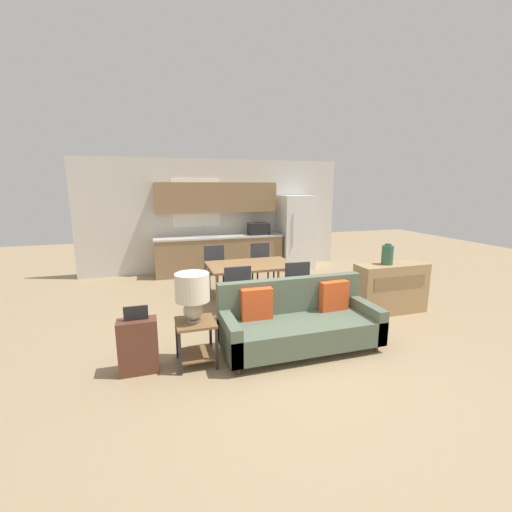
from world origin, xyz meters
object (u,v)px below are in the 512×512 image
dining_chair_near_right (294,286)px  dining_chair_near_left (236,291)px  vase (387,255)px  suitcase (138,346)px  dining_table (251,267)px  dining_chair_far_left (216,267)px  refrigerator (296,232)px  couch (298,323)px  credenza (391,288)px  dining_chair_far_right (262,264)px  side_table (196,335)px  table_lamp (192,292)px

dining_chair_near_right → dining_chair_near_left: 0.95m
vase → suitcase: size_ratio=0.44×
dining_table → dining_chair_near_right: 0.96m
dining_chair_near_left → dining_chair_far_left: same height
refrigerator → vase: (0.10, -3.41, 0.06)m
dining_chair_far_left → couch: bearing=-78.3°
couch → dining_chair_near_right: 1.07m
refrigerator → credenza: bearing=-86.6°
couch → dining_chair_near_left: (-0.58, 0.99, 0.18)m
dining_chair_near_right → dining_chair_far_right: bearing=-87.6°
refrigerator → dining_chair_near_right: size_ratio=1.98×
dining_chair_near_right → suitcase: dining_chair_near_right is taller
couch → dining_chair_near_right: size_ratio=2.17×
side_table → dining_chair_far_left: (0.74, 2.65, 0.16)m
side_table → dining_chair_far_right: dining_chair_far_right is taller
dining_table → vase: size_ratio=4.37×
dining_table → suitcase: suitcase is taller
refrigerator → credenza: (0.20, -3.41, -0.51)m
credenza → dining_chair_near_left: (-2.57, 0.27, 0.11)m
couch → dining_chair_far_right: (0.38, 2.63, 0.18)m
table_lamp → dining_chair_far_right: 3.17m
side_table → credenza: size_ratio=0.44×
side_table → credenza: bearing=12.8°
suitcase → credenza: bearing=10.7°
table_lamp → suitcase: table_lamp is taller
credenza → table_lamp: bearing=-167.5°
dining_chair_far_right → dining_chair_near_right: bearing=-90.2°
dining_chair_near_left → dining_chair_far_right: size_ratio=1.00×
dining_table → dining_chair_near_left: bearing=-120.0°
couch → suitcase: 1.96m
side_table → dining_chair_far_left: dining_chair_far_left is taller
refrigerator → dining_chair_far_left: bearing=-147.4°
couch → dining_chair_near_left: bearing=120.3°
vase → dining_chair_far_left: (-2.46, 1.89, -0.46)m
table_lamp → suitcase: (-0.62, -0.01, -0.57)m
table_lamp → dining_chair_far_right: table_lamp is taller
dining_chair_far_right → dining_table: bearing=-120.3°
dining_chair_near_left → credenza: bearing=174.6°
refrigerator → dining_table: 3.00m
dining_table → dining_chair_far_left: bearing=120.5°
side_table → table_lamp: 0.53m
dining_chair_far_left → suitcase: size_ratio=1.18×
credenza → couch: bearing=-160.0°
dining_table → table_lamp: bearing=-124.1°
credenza → dining_chair_far_left: (-2.57, 1.90, 0.11)m
table_lamp → dining_chair_near_left: (0.76, 1.00, -0.37)m
side_table → suitcase: size_ratio=0.68×
dining_chair_far_left → table_lamp: bearing=-106.8°
suitcase → dining_chair_far_right: bearing=48.7°
dining_table → table_lamp: (-1.23, -1.83, 0.22)m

